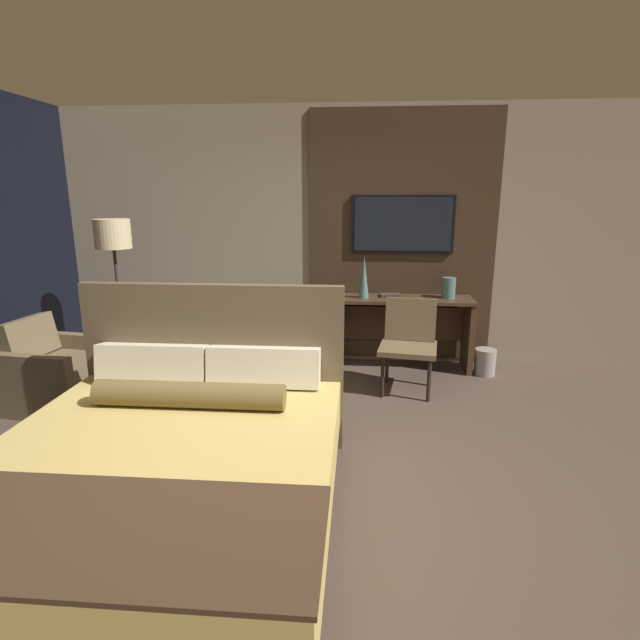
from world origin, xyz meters
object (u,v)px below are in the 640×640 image
at_px(tv, 403,224).
at_px(book, 390,295).
at_px(vase_tall, 364,277).
at_px(waste_bin, 485,362).
at_px(desk, 400,321).
at_px(floor_lamp, 114,247).
at_px(armchair_by_window, 59,376).
at_px(vase_short, 449,288).
at_px(bed, 168,473).
at_px(desk_chair, 409,337).

relative_size(tv, book, 4.69).
xyz_separation_m(vase_tall, waste_bin, (1.30, -0.11, -0.88)).
distance_m(desk, floor_lamp, 3.03).
bearing_deg(desk, floor_lamp, -166.80).
relative_size(armchair_by_window, vase_short, 3.85).
distance_m(bed, vase_short, 3.55).
xyz_separation_m(tv, floor_lamp, (-2.83, -0.85, -0.18)).
bearing_deg(tv, desk_chair, -87.16).
height_order(tv, vase_tall, tv).
distance_m(bed, vase_tall, 3.08).
height_order(floor_lamp, waste_bin, floor_lamp).
bearing_deg(floor_lamp, tv, 16.69).
xyz_separation_m(floor_lamp, vase_short, (3.33, 0.66, -0.47)).
bearing_deg(tv, desk, -90.00).
height_order(bed, armchair_by_window, bed).
xyz_separation_m(armchair_by_window, book, (3.04, 1.30, 0.53)).
distance_m(desk_chair, book, 0.71).
height_order(floor_lamp, vase_tall, floor_lamp).
distance_m(bed, book, 3.23).
bearing_deg(waste_bin, floor_lamp, -172.55).
bearing_deg(floor_lamp, waste_bin, 7.45).
bearing_deg(book, desk, -7.12).
relative_size(book, waste_bin, 0.84).
xyz_separation_m(vase_short, waste_bin, (0.40, -0.18, -0.76)).
xyz_separation_m(vase_tall, vase_short, (0.90, 0.07, -0.11)).
bearing_deg(desk_chair, armchair_by_window, -159.14).
relative_size(desk, tv, 1.38).
bearing_deg(vase_short, floor_lamp, -168.72).
xyz_separation_m(desk, book, (-0.12, 0.01, 0.29)).
bearing_deg(tv, waste_bin, -21.91).
relative_size(bed, floor_lamp, 1.34).
relative_size(armchair_by_window, floor_lamp, 0.51).
bearing_deg(floor_lamp, bed, -59.30).
relative_size(desk, vase_tall, 3.42).
relative_size(desk, book, 6.48).
height_order(desk_chair, floor_lamp, floor_lamp).
xyz_separation_m(bed, waste_bin, (2.43, 2.68, -0.18)).
height_order(desk_chair, waste_bin, desk_chair).
bearing_deg(vase_tall, book, 16.11).
bearing_deg(vase_short, desk, 179.99).
bearing_deg(waste_bin, bed, -132.21).
xyz_separation_m(desk, tv, (0.00, 0.18, 1.04)).
bearing_deg(desk_chair, tv, 101.98).
height_order(desk_chair, vase_short, vase_short).
bearing_deg(waste_bin, vase_short, 156.19).
relative_size(tv, armchair_by_window, 1.31).
relative_size(desk_chair, vase_tall, 1.99).
xyz_separation_m(armchair_by_window, floor_lamp, (0.33, 0.62, 1.10)).
height_order(armchair_by_window, book, book).
bearing_deg(desk_chair, vase_tall, 138.12).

